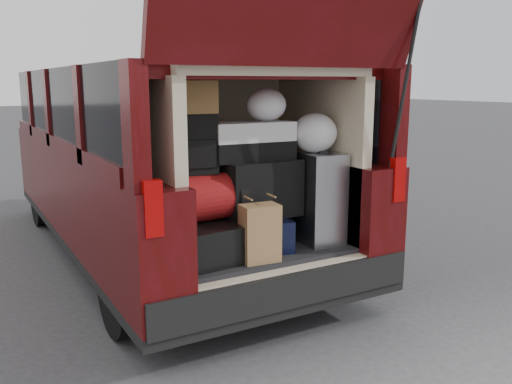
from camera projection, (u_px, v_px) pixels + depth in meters
ground at (262, 329)px, 3.72m from camera, size 80.00×80.00×0.00m
minivan at (163, 164)px, 5.11m from camera, size 1.90×5.35×2.77m
load_floor at (243, 279)px, 3.90m from camera, size 1.24×1.05×0.55m
black_hardshell at (202, 239)px, 3.50m from camera, size 0.49×0.64×0.24m
navy_hardshell at (254, 231)px, 3.72m from camera, size 0.49×0.56×0.22m
silver_roller at (316, 197)px, 3.83m from camera, size 0.30×0.44×0.64m
kraft_bag at (260, 233)px, 3.40m from camera, size 0.25×0.17×0.37m
red_duffel at (207, 197)px, 3.47m from camera, size 0.48×0.33×0.30m
black_soft_case at (259, 188)px, 3.68m from camera, size 0.54×0.34×0.38m
backpack at (195, 144)px, 3.41m from camera, size 0.29×0.19×0.38m
twotone_duffel at (249, 141)px, 3.63m from camera, size 0.58×0.32×0.26m
grocery_sack_lower at (197, 97)px, 3.35m from camera, size 0.24×0.20×0.20m
plastic_bag_center at (266, 105)px, 3.62m from camera, size 0.31×0.29×0.22m
plastic_bag_right at (315, 133)px, 3.71m from camera, size 0.32×0.30×0.27m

